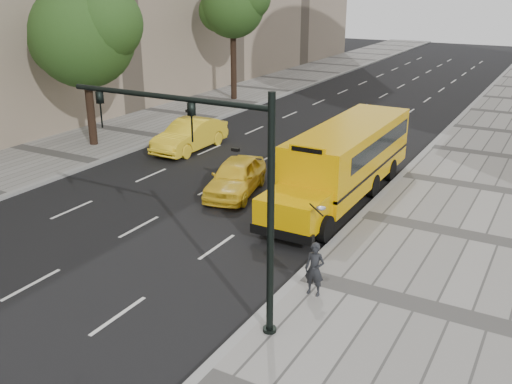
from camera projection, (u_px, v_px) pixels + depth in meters
The scene contains 11 objects.
ground at pixel (231, 191), 25.10m from camera, with size 140.00×140.00×0.00m, color black.
sidewalk_far at pixel (54, 155), 30.13m from camera, with size 6.00×140.00×0.15m, color gray.
curb_museum at pixel (362, 216), 22.31m from camera, with size 0.30×140.00×0.15m, color gray.
curb_far at pixel (96, 163), 28.75m from camera, with size 0.30×140.00×0.15m, color gray.
tree_b at pixel (84, 34), 29.72m from camera, with size 6.18×5.49×8.79m.
tree_c at pixel (234, 5), 41.65m from camera, with size 5.26×4.67×9.34m.
school_bus at pixel (347, 155), 24.12m from camera, with size 2.96×11.56×3.19m.
taxi_near at pixel (236, 177), 24.60m from camera, with size 1.81×4.50×1.53m, color yellow.
taxi_far at pixel (190, 135), 30.95m from camera, with size 1.77×5.08×1.67m, color yellow.
pedestrian at pixel (315, 269), 16.31m from camera, with size 0.59×0.39×1.61m, color black.
traffic_signal at pixel (221, 179), 14.10m from camera, with size 6.18×0.36×6.40m.
Camera 1 is at (12.49, -19.98, 8.71)m, focal length 40.00 mm.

